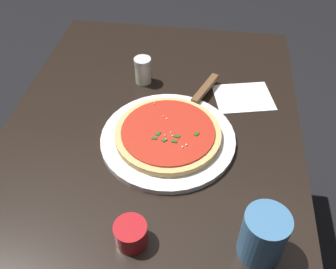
{
  "coord_description": "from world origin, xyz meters",
  "views": [
    {
      "loc": [
        -0.64,
        -0.13,
        1.35
      ],
      "look_at": [
        -0.04,
        -0.05,
        0.74
      ],
      "focal_mm": 39.6,
      "sensor_mm": 36.0,
      "label": 1
    }
  ],
  "objects_px": {
    "serving_plate": "(168,138)",
    "cup_tall_drink": "(263,235)",
    "napkin_folded_right": "(243,97)",
    "cup_small_sauce": "(131,234)",
    "parmesan_shaker": "(143,70)",
    "pizza_server": "(198,98)",
    "pizza": "(168,134)"
  },
  "relations": [
    {
      "from": "serving_plate",
      "to": "cup_tall_drink",
      "type": "bearing_deg",
      "value": -141.34
    },
    {
      "from": "cup_tall_drink",
      "to": "napkin_folded_right",
      "type": "relative_size",
      "value": 0.7
    },
    {
      "from": "cup_small_sauce",
      "to": "parmesan_shaker",
      "type": "bearing_deg",
      "value": 8.21
    },
    {
      "from": "cup_small_sauce",
      "to": "cup_tall_drink",
      "type": "bearing_deg",
      "value": -86.66
    },
    {
      "from": "cup_tall_drink",
      "to": "serving_plate",
      "type": "bearing_deg",
      "value": 38.66
    },
    {
      "from": "pizza_server",
      "to": "napkin_folded_right",
      "type": "bearing_deg",
      "value": -71.13
    },
    {
      "from": "pizza",
      "to": "cup_small_sauce",
      "type": "bearing_deg",
      "value": 173.53
    },
    {
      "from": "napkin_folded_right",
      "to": "parmesan_shaker",
      "type": "distance_m",
      "value": 0.28
    },
    {
      "from": "serving_plate",
      "to": "cup_tall_drink",
      "type": "height_order",
      "value": "cup_tall_drink"
    },
    {
      "from": "serving_plate",
      "to": "napkin_folded_right",
      "type": "bearing_deg",
      "value": -43.47
    },
    {
      "from": "napkin_folded_right",
      "to": "pizza",
      "type": "bearing_deg",
      "value": 136.53
    },
    {
      "from": "cup_tall_drink",
      "to": "parmesan_shaker",
      "type": "relative_size",
      "value": 1.41
    },
    {
      "from": "parmesan_shaker",
      "to": "cup_tall_drink",
      "type": "bearing_deg",
      "value": -147.3
    },
    {
      "from": "pizza",
      "to": "cup_small_sauce",
      "type": "relative_size",
      "value": 4.0
    },
    {
      "from": "pizza_server",
      "to": "parmesan_shaker",
      "type": "relative_size",
      "value": 2.98
    },
    {
      "from": "cup_tall_drink",
      "to": "parmesan_shaker",
      "type": "xyz_separation_m",
      "value": [
        0.47,
        0.3,
        -0.01
      ]
    },
    {
      "from": "pizza_server",
      "to": "napkin_folded_right",
      "type": "relative_size",
      "value": 1.48
    },
    {
      "from": "parmesan_shaker",
      "to": "serving_plate",
      "type": "bearing_deg",
      "value": -155.34
    },
    {
      "from": "pizza",
      "to": "serving_plate",
      "type": "bearing_deg",
      "value": 30.84
    },
    {
      "from": "pizza",
      "to": "parmesan_shaker",
      "type": "bearing_deg",
      "value": 24.66
    },
    {
      "from": "napkin_folded_right",
      "to": "pizza_server",
      "type": "bearing_deg",
      "value": 108.87
    },
    {
      "from": "pizza_server",
      "to": "napkin_folded_right",
      "type": "xyz_separation_m",
      "value": [
        0.04,
        -0.12,
        -0.02
      ]
    },
    {
      "from": "pizza",
      "to": "parmesan_shaker",
      "type": "height_order",
      "value": "parmesan_shaker"
    },
    {
      "from": "cup_small_sauce",
      "to": "parmesan_shaker",
      "type": "distance_m",
      "value": 0.49
    },
    {
      "from": "pizza",
      "to": "napkin_folded_right",
      "type": "distance_m",
      "value": 0.26
    },
    {
      "from": "pizza_server",
      "to": "parmesan_shaker",
      "type": "distance_m",
      "value": 0.17
    },
    {
      "from": "pizza_server",
      "to": "napkin_folded_right",
      "type": "distance_m",
      "value": 0.13
    },
    {
      "from": "serving_plate",
      "to": "napkin_folded_right",
      "type": "relative_size",
      "value": 2.11
    },
    {
      "from": "cup_small_sauce",
      "to": "pizza_server",
      "type": "bearing_deg",
      "value": -12.1
    },
    {
      "from": "pizza_server",
      "to": "cup_small_sauce",
      "type": "height_order",
      "value": "cup_small_sauce"
    },
    {
      "from": "parmesan_shaker",
      "to": "cup_small_sauce",
      "type": "bearing_deg",
      "value": -171.79
    },
    {
      "from": "napkin_folded_right",
      "to": "parmesan_shaker",
      "type": "bearing_deg",
      "value": 83.31
    }
  ]
}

